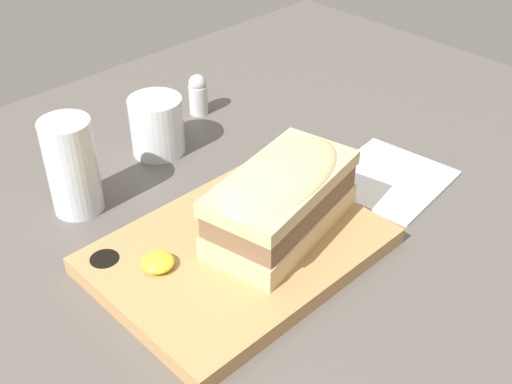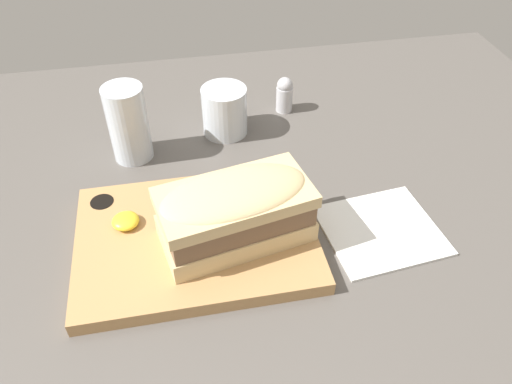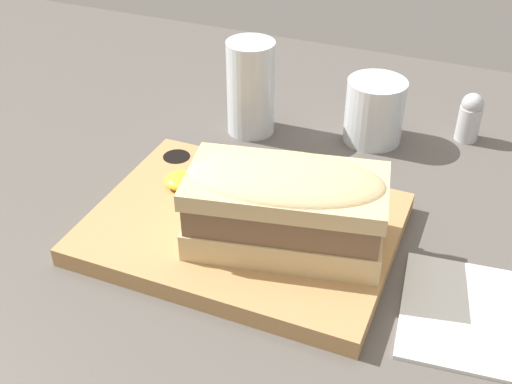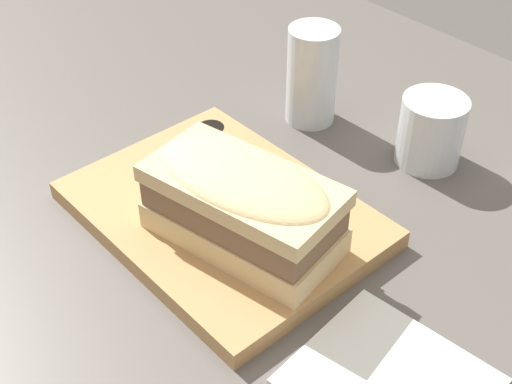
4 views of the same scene
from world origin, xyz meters
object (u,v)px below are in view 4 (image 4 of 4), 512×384
Objects in this scene: serving_board at (222,213)px; napkin at (389,381)px; water_glass at (312,81)px; sandwich at (243,202)px; wine_glass at (430,134)px.

serving_board is 1.88× the size of napkin.
napkin is at bearing -35.45° from water_glass.
sandwich is at bearing -59.71° from water_glass.
sandwich is 1.23× the size of napkin.
serving_board is 25.19cm from napkin.
wine_glass is at bearing 122.61° from napkin.
sandwich is 26.00cm from water_glass.
water_glass is (-7.86, 20.82, 4.34)cm from serving_board.
serving_board is 1.53× the size of sandwich.
wine_glass is (7.56, 24.72, 2.74)cm from serving_board.
sandwich is 2.47× the size of wine_glass.
serving_board is 3.77× the size of wine_glass.
water_glass is at bearing 144.55° from napkin.
serving_board reaches higher than napkin.
wine_glass is at bearing 84.94° from sandwich.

